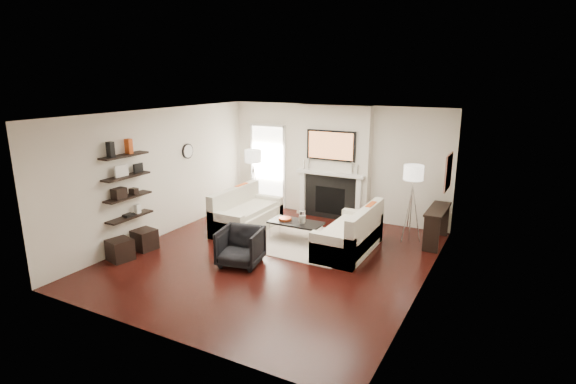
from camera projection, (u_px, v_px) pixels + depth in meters
The scene contains 71 objects.
room_envelope at pixel (273, 189), 8.18m from camera, with size 6.00×6.00×6.00m.
chimney_breast at pixel (333, 163), 10.64m from camera, with size 1.80×0.25×2.70m, color silver.
fireplace_surround at pixel (330, 198), 10.73m from camera, with size 1.30×0.02×1.04m, color black.
firebox at pixel (330, 201), 10.74m from camera, with size 0.75×0.02×0.65m, color black.
mantel_pilaster_l at pixel (303, 193), 11.02m from camera, with size 0.12×0.08×1.10m, color white.
mantel_pilaster_r at pixel (358, 201), 10.37m from camera, with size 0.12×0.08×1.10m, color white.
mantel_shelf at pixel (330, 174), 10.54m from camera, with size 1.70×0.18×0.07m, color white.
tv_body at pixel (331, 145), 10.39m from camera, with size 1.20×0.06×0.70m, color black.
tv_screen at pixel (330, 146), 10.36m from camera, with size 1.10×0.01×0.62m, color #BF723F.
candlestick_l_tall at pixel (309, 164), 10.75m from camera, with size 0.04×0.04×0.30m, color silver.
candlestick_l_short at pixel (304, 164), 10.82m from camera, with size 0.04×0.04×0.24m, color silver.
candlestick_r_tall at pixel (352, 168), 10.25m from camera, with size 0.04×0.04×0.30m, color silver.
candlestick_r_short at pixel (358, 170), 10.20m from camera, with size 0.04×0.04×0.24m, color silver.
hallway_panel at pixel (268, 167), 11.64m from camera, with size 0.90×0.02×2.10m, color white.
door_trim_l at pixel (252, 165), 11.85m from camera, with size 0.06×0.06×2.16m, color white.
door_trim_r at pixel (284, 169), 11.41m from camera, with size 0.06×0.06×2.16m, color white.
door_trim_top at pixel (267, 125), 11.36m from camera, with size 1.02×0.06×0.06m, color white.
rug at pixel (293, 239), 9.44m from camera, with size 2.60×2.00×0.01m, color #C3B0A0.
loveseat_left_base at pixel (247, 221), 10.02m from camera, with size 0.85×1.80×0.42m, color beige.
loveseat_left_back at pixel (235, 205), 10.10m from camera, with size 0.18×1.80×0.80m, color beige.
loveseat_left_arm_n at pixel (226, 227), 9.31m from camera, with size 0.85×0.18×0.60m, color beige.
loveseat_left_arm_s at pixel (266, 208), 10.69m from camera, with size 0.85×0.18×0.60m, color beige.
loveseat_left_cushion at pixel (249, 210), 9.93m from camera, with size 0.63×1.44×0.10m, color beige.
pillow_left_orange at pixel (242, 193), 10.30m from camera, with size 0.10×0.42×0.42m, color #BD4917.
pillow_left_charcoal at pixel (226, 200), 9.79m from camera, with size 0.10×0.40×0.40m, color black.
loveseat_right_base at pixel (348, 241), 8.77m from camera, with size 0.85×1.80×0.42m, color beige.
loveseat_right_back at pixel (365, 229), 8.54m from camera, with size 0.18×1.80×0.80m, color beige.
loveseat_right_arm_n at pixel (332, 251), 8.06m from camera, with size 0.85×0.18×0.60m, color beige.
loveseat_right_arm_s at pixel (362, 225), 9.44m from camera, with size 0.85×0.18×0.60m, color beige.
loveseat_right_cushion at pixel (346, 228), 8.73m from camera, with size 0.63×1.44×0.10m, color beige.
pillow_right_orange at pixel (371, 214), 8.75m from camera, with size 0.10×0.42×0.42m, color #BD4917.
pillow_right_charcoal at pixel (360, 223), 8.24m from camera, with size 0.10×0.40×0.40m, color black.
coffee_table at pixel (296, 223), 9.28m from camera, with size 1.10×0.55×0.04m, color black.
coffee_leg_nw at pixel (270, 232), 9.37m from camera, with size 0.02×0.02×0.38m, color silver.
coffee_leg_ne at pixel (313, 240), 8.92m from camera, with size 0.02×0.02×0.38m, color silver.
coffee_leg_sw at pixel (280, 226), 9.75m from camera, with size 0.02×0.02×0.38m, color silver.
coffee_leg_se at pixel (322, 233), 9.29m from camera, with size 0.02×0.02×0.38m, color silver.
hurricane_glass at pixel (302, 216), 9.17m from camera, with size 0.14×0.14×0.24m, color white.
hurricane_candle at pixel (302, 219), 9.19m from camera, with size 0.11×0.11×0.17m, color white.
copper_bowl at pixel (285, 219), 9.38m from camera, with size 0.27×0.27×0.05m, color #CF4E22.
armchair at pixel (240, 245), 8.12m from camera, with size 0.73×0.69×0.75m, color black.
lamp_left_post at pixel (254, 190), 11.14m from camera, with size 0.02×0.02×1.20m, color silver.
lamp_left_shade at pixel (253, 156), 10.93m from camera, with size 0.40×0.40×0.30m, color white.
lamp_left_leg_a at pixel (257, 190), 11.09m from camera, with size 0.02×0.02×1.25m, color silver.
lamp_left_leg_b at pixel (254, 189), 11.25m from camera, with size 0.02×0.02×1.25m, color silver.
lamp_left_leg_c at pixel (250, 190), 11.08m from camera, with size 0.02×0.02×1.25m, color silver.
lamp_right_post at pixel (411, 213), 9.28m from camera, with size 0.02×0.02×1.20m, color silver.
lamp_right_shade at pixel (414, 173), 9.06m from camera, with size 0.40×0.40×0.30m, color white.
lamp_right_leg_a at pixel (416, 214), 9.23m from camera, with size 0.02×0.02×1.25m, color silver.
lamp_right_leg_b at pixel (409, 211), 9.38m from camera, with size 0.02×0.02×1.25m, color silver.
lamp_right_leg_c at pixel (407, 214), 9.22m from camera, with size 0.02×0.02×1.25m, color silver.
console_top at pixel (438, 209), 9.07m from camera, with size 0.35×1.20×0.04m, color black.
console_leg_n at pixel (431, 235), 8.69m from camera, with size 0.30×0.04×0.71m, color black.
console_leg_s at pixel (441, 219), 9.63m from camera, with size 0.30×0.04×0.71m, color black.
wall_art at pixel (448, 172), 8.64m from camera, with size 0.03×0.70×0.70m, color #A06450.
shelf_bottom at pixel (130, 217), 8.68m from camera, with size 0.25×1.00×0.04m, color black.
shelf_lower at pixel (128, 197), 8.58m from camera, with size 0.25×1.00×0.04m, color black.
shelf_upper at pixel (126, 176), 8.48m from camera, with size 0.25×1.00×0.04m, color black.
shelf_top at pixel (124, 156), 8.38m from camera, with size 0.25×1.00×0.04m, color black.
decor_magfile_a at pixel (110, 149), 8.09m from camera, with size 0.12×0.10×0.28m, color black.
decor_magfile_b at pixel (129, 146), 8.45m from camera, with size 0.12×0.10×0.28m, color #BD4917.
decor_frame_a at pixel (121, 171), 8.37m from camera, with size 0.04×0.30×0.22m, color white.
decor_frame_b at pixel (138, 168), 8.72m from camera, with size 0.04×0.22×0.18m, color black.
decor_wine_rack at pixel (119, 193), 8.38m from camera, with size 0.18×0.25×0.20m, color black.
decor_box_small at pixel (134, 191), 8.70m from camera, with size 0.15×0.12×0.12m, color black.
decor_books at pixel (129, 215), 8.65m from camera, with size 0.14×0.20×0.05m, color black.
decor_box_tall at pixel (137, 209), 8.83m from camera, with size 0.10×0.10×0.18m, color white.
clock_rim at pixel (187, 151), 10.11m from camera, with size 0.34×0.34×0.04m, color black.
clock_face at pixel (188, 151), 10.09m from camera, with size 0.29×0.29×0.01m, color white.
ottoman_near at pixel (145, 239), 8.90m from camera, with size 0.40×0.40×0.40m, color black.
ottoman_far at pixel (120, 250), 8.37m from camera, with size 0.40×0.40×0.40m, color black.
Camera 1 is at (3.98, -6.87, 3.35)m, focal length 28.00 mm.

